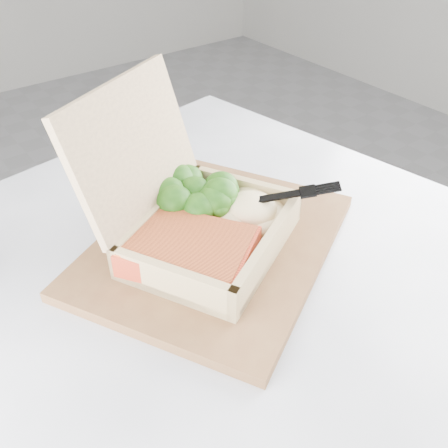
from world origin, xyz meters
TOP-DOWN VIEW (x-y plane):
  - floor at (0.00, 0.00)m, footprint 4.00×4.00m
  - cafe_table at (-0.14, -0.58)m, footprint 0.87×0.87m
  - serving_tray at (-0.10, -0.53)m, footprint 0.41×0.38m
  - takeout_container at (-0.13, -0.51)m, footprint 0.27×0.27m
  - salmon_fillet at (-0.15, -0.56)m, footprint 0.16×0.17m
  - broccoli_pile at (-0.09, -0.48)m, footprint 0.12×0.12m
  - mashed_potatoes at (-0.05, -0.54)m, footprint 0.10×0.09m
  - plastic_fork at (-0.07, -0.53)m, footprint 0.14×0.12m
  - receipt at (-0.11, -0.35)m, footprint 0.07×0.13m

SIDE VIEW (x-z plane):
  - floor at x=0.00m, z-range 0.00..0.00m
  - cafe_table at x=-0.14m, z-range 0.17..0.89m
  - receipt at x=-0.11m, z-range 0.71..0.71m
  - serving_tray at x=-0.10m, z-range 0.71..0.73m
  - salmon_fillet at x=-0.15m, z-range 0.74..0.77m
  - mashed_potatoes at x=-0.05m, z-range 0.74..0.77m
  - broccoli_pile at x=-0.09m, z-range 0.74..0.78m
  - plastic_fork at x=-0.07m, z-range 0.76..0.78m
  - takeout_container at x=-0.13m, z-range 0.68..0.87m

